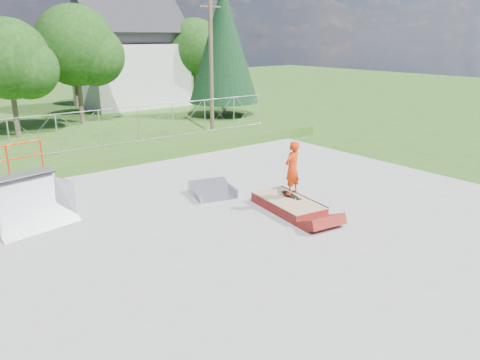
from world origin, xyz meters
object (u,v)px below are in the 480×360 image
at_px(grind_box, 288,205).
at_px(flat_bank_ramp, 213,191).
at_px(quarter_pipe, 25,188).
at_px(skater, 292,170).

distance_m(grind_box, flat_bank_ramp, 2.98).
bearing_deg(flat_bank_ramp, quarter_pipe, -177.07).
height_order(flat_bank_ramp, skater, skater).
bearing_deg(skater, grind_box, 12.53).
bearing_deg(skater, flat_bank_ramp, -73.89).
bearing_deg(quarter_pipe, skater, -39.38).
xyz_separation_m(quarter_pipe, skater, (7.44, -3.89, 0.14)).
distance_m(quarter_pipe, flat_bank_ramp, 6.23).
relative_size(grind_box, flat_bank_ramp, 1.85).
height_order(quarter_pipe, skater, quarter_pipe).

